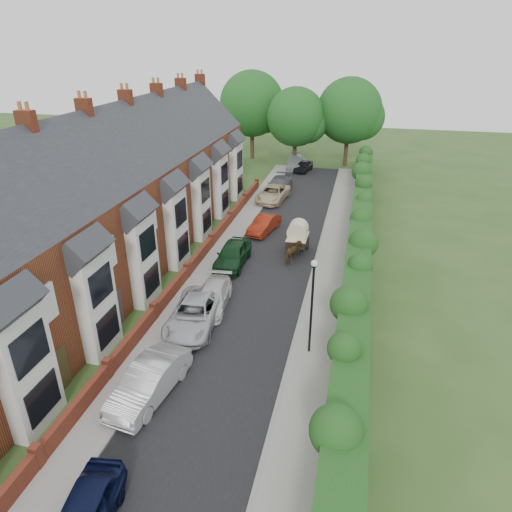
{
  "coord_description": "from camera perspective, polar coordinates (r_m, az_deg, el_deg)",
  "views": [
    {
      "loc": [
        5.05,
        -14.59,
        14.24
      ],
      "look_at": [
        -0.69,
        9.84,
        2.2
      ],
      "focal_mm": 32.0,
      "sensor_mm": 36.0,
      "label": 1
    }
  ],
  "objects": [
    {
      "name": "tree_far_right",
      "position": [
        57.24,
        11.97,
        17.15
      ],
      "size": [
        7.98,
        7.6,
        10.31
      ],
      "color": "#332316",
      "rests_on": "ground"
    },
    {
      "name": "pavement_hedge_side",
      "position": [
        29.29,
        8.74,
        -3.65
      ],
      "size": [
        2.2,
        58.0,
        0.12
      ],
      "primitive_type": "cube",
      "color": "gray",
      "rests_on": "ground"
    },
    {
      "name": "car_beige",
      "position": [
        44.2,
        2.12,
        7.79
      ],
      "size": [
        2.92,
        5.39,
        1.43
      ],
      "primitive_type": "imported",
      "rotation": [
        0.0,
        0.0,
        -0.11
      ],
      "color": "beige",
      "rests_on": "ground"
    },
    {
      "name": "lamppost",
      "position": [
        21.63,
        7.05,
        -4.97
      ],
      "size": [
        0.32,
        0.32,
        5.16
      ],
      "color": "black",
      "rests_on": "ground"
    },
    {
      "name": "kerb_hedge_side",
      "position": [
        29.36,
        6.7,
        -3.43
      ],
      "size": [
        0.18,
        58.0,
        0.13
      ],
      "primitive_type": "cube",
      "color": "gray",
      "rests_on": "ground"
    },
    {
      "name": "car_red",
      "position": [
        36.81,
        1.03,
        3.98
      ],
      "size": [
        2.2,
        4.22,
        1.33
      ],
      "primitive_type": "imported",
      "rotation": [
        0.0,
        0.0,
        -0.21
      ],
      "color": "maroon",
      "rests_on": "ground"
    },
    {
      "name": "car_silver_b",
      "position": [
        25.12,
        -7.74,
        -7.15
      ],
      "size": [
        2.84,
        5.47,
        1.47
      ],
      "primitive_type": "imported",
      "rotation": [
        0.0,
        0.0,
        0.08
      ],
      "color": "silver",
      "rests_on": "ground"
    },
    {
      "name": "tree_far_back",
      "position": [
        59.75,
        -0.09,
        18.3
      ],
      "size": [
        8.4,
        8.0,
        10.82
      ],
      "color": "#332316",
      "rests_on": "ground"
    },
    {
      "name": "car_extra_far",
      "position": [
        56.12,
        5.02,
        11.61
      ],
      "size": [
        2.49,
        5.26,
        1.48
      ],
      "primitive_type": "imported",
      "rotation": [
        0.0,
        0.0,
        0.08
      ],
      "color": "#A1A6A9",
      "rests_on": "ground"
    },
    {
      "name": "car_silver_a",
      "position": [
        21.01,
        -13.21,
        -15.0
      ],
      "size": [
        2.34,
        4.97,
        1.58
      ],
      "primitive_type": "imported",
      "rotation": [
        0.0,
        0.0,
        -0.15
      ],
      "color": "#B8B8BD",
      "rests_on": "ground"
    },
    {
      "name": "horse_cart",
      "position": [
        33.21,
        5.24,
        2.73
      ],
      "size": [
        1.51,
        3.33,
        2.4
      ],
      "color": "black",
      "rests_on": "ground"
    },
    {
      "name": "road",
      "position": [
        29.8,
        0.87,
        -2.89
      ],
      "size": [
        6.0,
        58.0,
        0.02
      ],
      "primitive_type": "cube",
      "color": "black",
      "rests_on": "ground"
    },
    {
      "name": "tree_far_left",
      "position": [
        55.86,
        5.37,
        16.74
      ],
      "size": [
        7.14,
        6.8,
        9.29
      ],
      "color": "#332316",
      "rests_on": "ground"
    },
    {
      "name": "kerb_house_side",
      "position": [
        30.49,
        -4.74,
        -2.17
      ],
      "size": [
        0.18,
        58.0,
        0.13
      ],
      "primitive_type": "cube",
      "color": "gray",
      "rests_on": "ground"
    },
    {
      "name": "car_black",
      "position": [
        54.83,
        5.96,
        11.13
      ],
      "size": [
        2.19,
        3.95,
        1.27
      ],
      "primitive_type": "imported",
      "rotation": [
        0.0,
        0.0,
        -0.19
      ],
      "color": "black",
      "rests_on": "ground"
    },
    {
      "name": "car_white",
      "position": [
        26.72,
        -5.45,
        -5.09
      ],
      "size": [
        2.21,
        4.59,
        1.29
      ],
      "primitive_type": "imported",
      "rotation": [
        0.0,
        0.0,
        0.09
      ],
      "color": "silver",
      "rests_on": "ground"
    },
    {
      "name": "horse",
      "position": [
        31.78,
        4.69,
        0.39
      ],
      "size": [
        1.21,
        1.88,
        1.46
      ],
      "primitive_type": "imported",
      "rotation": [
        0.0,
        0.0,
        2.88
      ],
      "color": "#4A331B",
      "rests_on": "ground"
    },
    {
      "name": "hedge",
      "position": [
        28.54,
        12.54,
        -1.31
      ],
      "size": [
        2.1,
        58.0,
        2.85
      ],
      "color": "#133C15",
      "rests_on": "ground"
    },
    {
      "name": "car_grey",
      "position": [
        46.99,
        2.83,
        8.89
      ],
      "size": [
        2.42,
        5.16,
        1.46
      ],
      "primitive_type": "imported",
      "rotation": [
        0.0,
        0.0,
        -0.08
      ],
      "color": "#505157",
      "rests_on": "ground"
    },
    {
      "name": "car_green",
      "position": [
        31.38,
        -2.95,
        0.23
      ],
      "size": [
        1.9,
        4.69,
        1.6
      ],
      "primitive_type": "imported",
      "rotation": [
        0.0,
        0.0,
        0.0
      ],
      "color": "#0F3418",
      "rests_on": "ground"
    },
    {
      "name": "garden_wall_row",
      "position": [
        30.05,
        -8.62,
        -1.98
      ],
      "size": [
        0.35,
        40.35,
        1.1
      ],
      "color": "brown",
      "rests_on": "ground"
    },
    {
      "name": "terrace_row",
      "position": [
        30.87,
        -18.76,
        5.8
      ],
      "size": [
        9.05,
        40.5,
        11.5
      ],
      "color": "brown",
      "rests_on": "ground"
    },
    {
      "name": "ground",
      "position": [
        21.0,
        -4.51,
        -17.15
      ],
      "size": [
        140.0,
        140.0,
        0.0
      ],
      "primitive_type": "plane",
      "color": "#2D4C1E",
      "rests_on": "ground"
    },
    {
      "name": "pavement_house_side",
      "position": [
        30.73,
        -6.16,
        -2.01
      ],
      "size": [
        1.7,
        58.0,
        0.12
      ],
      "primitive_type": "cube",
      "color": "gray",
      "rests_on": "ground"
    }
  ]
}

